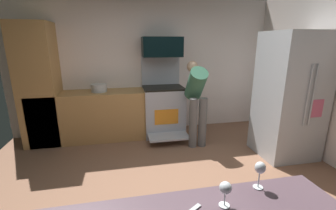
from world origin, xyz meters
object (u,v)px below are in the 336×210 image
(refrigerator, at_px, (290,96))
(stock_pot, at_px, (99,88))
(person_cook, at_px, (196,97))
(oven_range, at_px, (163,109))
(wine_glass_near, at_px, (260,169))
(microwave, at_px, (162,47))
(wine_glass_mid, at_px, (225,189))

(refrigerator, xyz_separation_m, stock_pot, (-2.95, 1.26, 0.01))
(refrigerator, height_order, person_cook, refrigerator)
(oven_range, relative_size, stock_pot, 5.34)
(oven_range, xyz_separation_m, wine_glass_near, (0.02, -3.13, 0.52))
(stock_pot, bearing_deg, refrigerator, -23.09)
(person_cook, distance_m, wine_glass_near, 2.60)
(wine_glass_near, bearing_deg, microwave, 90.43)
(refrigerator, bearing_deg, microwave, 142.81)
(person_cook, xyz_separation_m, wine_glass_mid, (-0.73, -2.66, 0.14))
(refrigerator, distance_m, stock_pot, 3.20)
(person_cook, bearing_deg, wine_glass_mid, -105.23)
(refrigerator, xyz_separation_m, wine_glass_near, (-1.74, -1.89, 0.06))
(refrigerator, xyz_separation_m, wine_glass_mid, (-2.01, -2.00, 0.04))
(stock_pot, bearing_deg, wine_glass_near, -68.98)
(microwave, relative_size, refrigerator, 0.38)
(person_cook, relative_size, stock_pot, 5.17)
(wine_glass_near, xyz_separation_m, stock_pot, (-1.21, 3.15, -0.06))
(wine_glass_near, height_order, wine_glass_mid, wine_glass_near)
(microwave, relative_size, stock_pot, 2.63)
(wine_glass_near, bearing_deg, refrigerator, 47.42)
(microwave, relative_size, person_cook, 0.51)
(wine_glass_near, bearing_deg, wine_glass_mid, -158.39)
(oven_range, distance_m, refrigerator, 2.20)
(refrigerator, bearing_deg, wine_glass_near, -132.58)
(oven_range, bearing_deg, wine_glass_near, -89.56)
(refrigerator, height_order, stock_pot, refrigerator)
(oven_range, xyz_separation_m, stock_pot, (-1.19, 0.01, 0.46))
(person_cook, height_order, stock_pot, person_cook)
(person_cook, distance_m, wine_glass_mid, 2.76)
(microwave, distance_m, refrigerator, 2.33)
(person_cook, bearing_deg, refrigerator, -27.28)
(oven_range, distance_m, wine_glass_near, 3.18)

